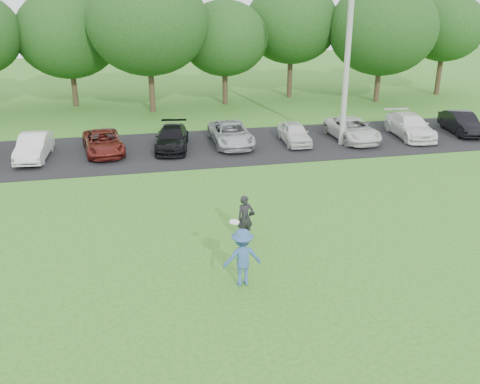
% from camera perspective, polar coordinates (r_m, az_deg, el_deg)
% --- Properties ---
extents(ground, '(100.00, 100.00, 0.00)m').
position_cam_1_polar(ground, '(15.54, 2.65, -9.17)').
color(ground, '#2E6F1F').
rests_on(ground, ground).
extents(parking_lot, '(32.00, 6.50, 0.03)m').
position_cam_1_polar(parking_lot, '(27.31, -4.06, 4.74)').
color(parking_lot, black).
rests_on(parking_lot, ground).
extents(utility_pole, '(0.28, 0.28, 10.66)m').
position_cam_1_polar(utility_pole, '(27.31, 11.52, 15.76)').
color(utility_pole, '#999A95').
rests_on(utility_pole, ground).
extents(frisbee_player, '(1.12, 0.68, 1.99)m').
position_cam_1_polar(frisbee_player, '(14.87, 0.25, -6.95)').
color(frisbee_player, '#335890').
rests_on(frisbee_player, ground).
extents(camera_bystander, '(0.61, 0.48, 1.51)m').
position_cam_1_polar(camera_bystander, '(17.41, 0.57, -2.78)').
color(camera_bystander, black).
rests_on(camera_bystander, ground).
extents(parked_cars, '(30.51, 4.67, 1.18)m').
position_cam_1_polar(parked_cars, '(27.22, -2.13, 5.99)').
color(parked_cars, white).
rests_on(parked_cars, parking_lot).
extents(tree_row, '(42.39, 9.85, 8.64)m').
position_cam_1_polar(tree_row, '(36.12, -4.03, 16.82)').
color(tree_row, '#38281C').
rests_on(tree_row, ground).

